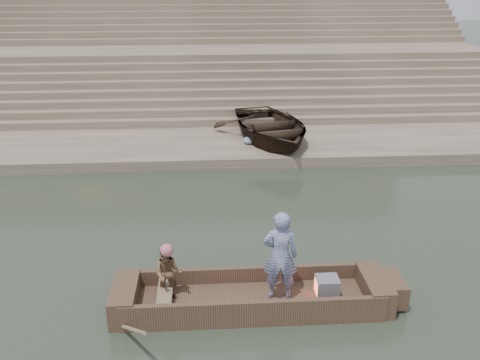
{
  "coord_description": "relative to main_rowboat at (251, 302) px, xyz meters",
  "views": [
    {
      "loc": [
        2.08,
        -10.76,
        6.45
      ],
      "look_at": [
        2.92,
        1.68,
        1.4
      ],
      "focal_mm": 39.12,
      "sensor_mm": 36.0,
      "label": 1
    }
  ],
  "objects": [
    {
      "name": "upper_landing",
      "position": [
        -2.92,
        24.32,
        2.49
      ],
      "size": [
        32.0,
        3.0,
        5.2
      ],
      "primitive_type": "cube",
      "color": "gray",
      "rests_on": "ground"
    },
    {
      "name": "main_rowboat",
      "position": [
        0.0,
        0.0,
        0.0
      ],
      "size": [
        5.0,
        1.3,
        0.22
      ],
      "primitive_type": "cube",
      "color": "brown",
      "rests_on": "ground"
    },
    {
      "name": "cloth_bundles",
      "position": [
        -6.58,
        10.05,
        0.42
      ],
      "size": [
        11.78,
        1.37,
        0.26
      ],
      "color": "#3F5999",
      "rests_on": "lower_landing"
    },
    {
      "name": "rowing_man",
      "position": [
        -1.67,
        0.11,
        0.69
      ],
      "size": [
        0.6,
        0.48,
        1.17
      ],
      "primitive_type": "imported",
      "rotation": [
        0.0,
        0.0,
        -0.07
      ],
      "color": "#25703E",
      "rests_on": "main_rowboat"
    },
    {
      "name": "standing_man",
      "position": [
        0.56,
        0.01,
        1.07
      ],
      "size": [
        0.74,
        0.53,
        1.92
      ],
      "primitive_type": "imported",
      "rotation": [
        0.0,
        0.0,
        3.04
      ],
      "color": "navy",
      "rests_on": "main_rowboat"
    },
    {
      "name": "beached_rowboat",
      "position": [
        1.58,
        9.95,
        0.82
      ],
      "size": [
        4.64,
        5.75,
        1.06
      ],
      "primitive_type": "imported",
      "rotation": [
        0.0,
        0.0,
        0.21
      ],
      "color": "#2D2116",
      "rests_on": "lower_landing"
    },
    {
      "name": "ghat_steps",
      "position": [
        -2.92,
        19.01,
        1.69
      ],
      "size": [
        32.0,
        11.0,
        5.2
      ],
      "color": "gray",
      "rests_on": "ground"
    },
    {
      "name": "television",
      "position": [
        1.54,
        -0.0,
        0.31
      ],
      "size": [
        0.46,
        0.42,
        0.4
      ],
      "color": "slate",
      "rests_on": "main_rowboat"
    },
    {
      "name": "ground",
      "position": [
        -2.92,
        1.82,
        -0.11
      ],
      "size": [
        120.0,
        120.0,
        0.0
      ],
      "primitive_type": "plane",
      "color": "#263124",
      "rests_on": "ground"
    },
    {
      "name": "mid_landing",
      "position": [
        -2.92,
        17.32,
        1.29
      ],
      "size": [
        32.0,
        3.0,
        2.8
      ],
      "primitive_type": "cube",
      "color": "gray",
      "rests_on": "ground"
    },
    {
      "name": "rowboat_trim",
      "position": [
        0.21,
        -0.01,
        0.2
      ],
      "size": [
        6.04,
        2.63,
        1.84
      ],
      "color": "brown",
      "rests_on": "ground"
    },
    {
      "name": "lower_landing",
      "position": [
        -2.92,
        9.82,
        0.09
      ],
      "size": [
        32.0,
        4.0,
        0.4
      ],
      "primitive_type": "cube",
      "color": "gray",
      "rests_on": "ground"
    }
  ]
}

